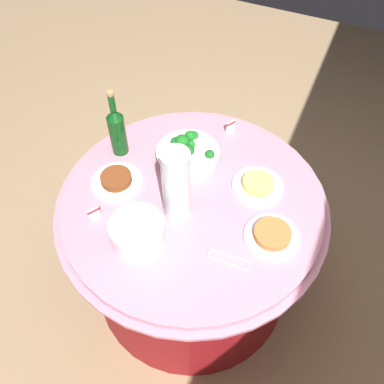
{
  "coord_description": "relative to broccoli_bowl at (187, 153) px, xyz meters",
  "views": [
    {
      "loc": [
        0.99,
        0.44,
        2.16
      ],
      "look_at": [
        0.0,
        0.0,
        0.79
      ],
      "focal_mm": 39.97,
      "sensor_mm": 36.0,
      "label": 1
    }
  ],
  "objects": [
    {
      "name": "label_placard_mid",
      "position": [
        -0.26,
        0.11,
        -0.01
      ],
      "size": [
        0.05,
        0.03,
        0.05
      ],
      "color": "white",
      "rests_on": "buffet_table"
    },
    {
      "name": "buffet_table",
      "position": [
        0.2,
        0.11,
        -0.41
      ],
      "size": [
        1.16,
        1.16,
        0.74
      ],
      "color": "maroon",
      "rests_on": "ground_plane"
    },
    {
      "name": "food_plate_stir_fry",
      "position": [
        0.24,
        -0.22,
        -0.03
      ],
      "size": [
        0.22,
        0.22,
        0.04
      ],
      "color": "white",
      "rests_on": "buffet_table"
    },
    {
      "name": "label_placard_front",
      "position": [
        0.44,
        -0.21,
        -0.01
      ],
      "size": [
        0.05,
        0.03,
        0.05
      ],
      "color": "white",
      "rests_on": "buffet_table"
    },
    {
      "name": "broccoli_bowl",
      "position": [
        0.0,
        0.0,
        0.0
      ],
      "size": [
        0.28,
        0.28,
        0.12
      ],
      "color": "white",
      "rests_on": "buffet_table"
    },
    {
      "name": "plate_stack",
      "position": [
        0.46,
        0.0,
        0.01
      ],
      "size": [
        0.21,
        0.21,
        0.11
      ],
      "color": "white",
      "rests_on": "buffet_table"
    },
    {
      "name": "serving_tongs",
      "position": [
        0.4,
        0.35,
        -0.04
      ],
      "size": [
        0.05,
        0.17,
        0.01
      ],
      "color": "silver",
      "rests_on": "buffet_table"
    },
    {
      "name": "ground_plane",
      "position": [
        0.2,
        0.11,
        -0.78
      ],
      "size": [
        6.0,
        6.0,
        0.0
      ],
      "primitive_type": "plane",
      "color": "#9E7F5B"
    },
    {
      "name": "decorative_fruit_vase",
      "position": [
        0.28,
        0.08,
        0.11
      ],
      "size": [
        0.11,
        0.11,
        0.34
      ],
      "color": "silver",
      "rests_on": "buffet_table"
    },
    {
      "name": "wine_bottle",
      "position": [
        0.07,
        -0.3,
        0.09
      ],
      "size": [
        0.07,
        0.07,
        0.34
      ],
      "color": "#0E4515",
      "rests_on": "buffet_table"
    },
    {
      "name": "food_plate_noodles",
      "position": [
        0.02,
        0.34,
        -0.03
      ],
      "size": [
        0.22,
        0.22,
        0.04
      ],
      "color": "white",
      "rests_on": "buffet_table"
    },
    {
      "name": "food_plate_peanuts",
      "position": [
        0.24,
        0.47,
        -0.03
      ],
      "size": [
        0.22,
        0.22,
        0.04
      ],
      "color": "white",
      "rests_on": "buffet_table"
    }
  ]
}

